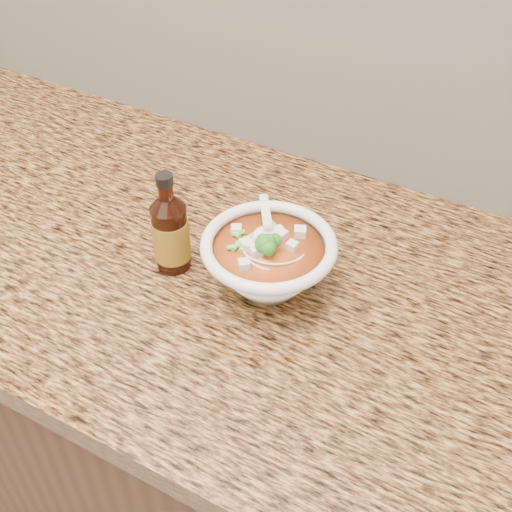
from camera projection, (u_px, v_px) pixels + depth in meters
The scene contains 4 objects.
cabinet at pixel (176, 403), 1.34m from camera, with size 4.00×0.65×0.86m, color black.
counter_slab at pixel (153, 240), 1.03m from camera, with size 4.00×0.68×0.04m, color #AA7D3E.
soup_bowl at pixel (269, 263), 0.90m from camera, with size 0.19×0.20×0.11m.
hot_sauce_bottle at pixel (171, 233), 0.92m from camera, with size 0.05×0.05×0.16m.
Camera 1 is at (0.52, 1.07, 1.56)m, focal length 45.00 mm.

